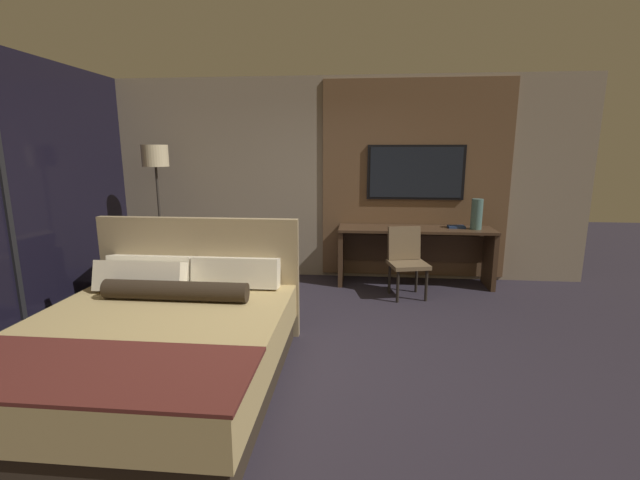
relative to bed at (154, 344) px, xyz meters
The scene contains 11 objects.
ground_plane 1.25m from the bed, 25.85° to the left, with size 16.00×16.00×0.00m, color #28232D.
wall_back_tv_panel 3.54m from the bed, 67.87° to the left, with size 7.20×0.09×2.80m.
wall_left_window 2.35m from the bed, 154.14° to the left, with size 0.06×6.00×2.80m.
bed is the anchor object (origin of this frame).
desk 3.67m from the bed, 50.46° to the left, with size 2.05×0.56×0.79m.
tv 4.02m from the bed, 52.58° to the left, with size 1.32×0.04×0.74m.
desk_chair 3.18m from the bed, 46.90° to the left, with size 0.53×0.53×0.87m.
armchair_by_window 2.19m from the bed, 120.32° to the left, with size 0.83×0.84×0.80m.
floor_lamp 3.02m from the bed, 113.81° to the left, with size 0.34×0.34×1.88m.
vase_tall 4.21m from the bed, 41.57° to the left, with size 0.15×0.15×0.40m.
book 4.06m from the bed, 44.60° to the left, with size 0.22×0.15×0.03m.
Camera 1 is at (0.49, -3.49, 1.80)m, focal length 24.00 mm.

